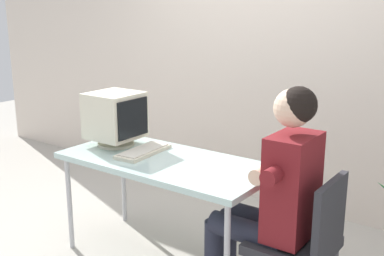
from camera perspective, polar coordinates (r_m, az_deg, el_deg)
The scene contains 6 objects.
wall_back at distance 4.10m, azimuth 12.64°, elevation 10.80°, with size 8.00×0.10×3.00m, color beige.
desk at distance 3.22m, azimuth -3.24°, elevation -4.61°, with size 1.46×0.68×0.74m.
crt_monitor at distance 3.50m, azimuth -9.17°, elevation 1.40°, with size 0.36×0.35×0.39m.
keyboard at distance 3.34m, azimuth -5.85°, elevation -2.78°, with size 0.21×0.45×0.03m.
office_chair at distance 2.80m, azimuth 13.24°, elevation -12.78°, with size 0.45×0.45×0.85m.
person_seated at distance 2.78m, azimuth 9.75°, elevation -7.39°, with size 0.75×0.55×1.33m.
Camera 1 is at (1.92, -2.36, 1.74)m, focal length 44.56 mm.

